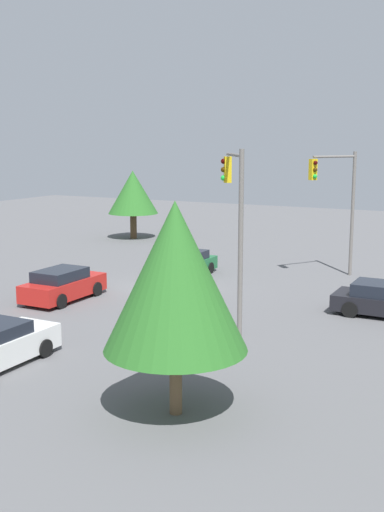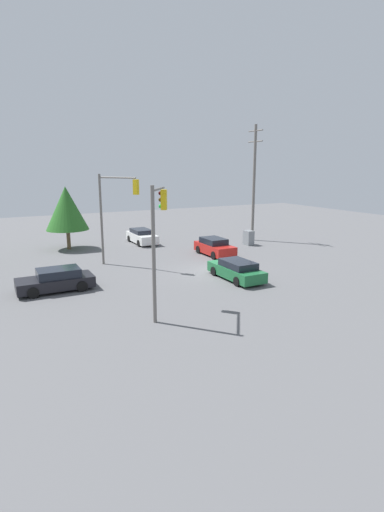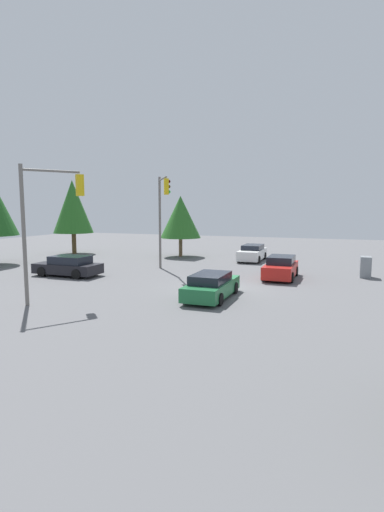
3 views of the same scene
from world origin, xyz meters
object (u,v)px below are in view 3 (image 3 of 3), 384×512
(sedan_white, at_px, (252,253))
(traffic_signal_cross, at_px, (47,211))
(electrical_cabinet, at_px, (366,267))
(sedan_dark, at_px, (68,266))
(sedan_red, at_px, (281,268))
(traffic_signal_main, at_px, (162,207))
(sedan_green, at_px, (211,286))

(sedan_white, relative_size, traffic_signal_cross, 0.68)
(traffic_signal_cross, height_order, electrical_cabinet, traffic_signal_cross)
(sedan_dark, relative_size, electrical_cabinet, 3.23)
(sedan_dark, bearing_deg, traffic_signal_cross, -148.71)
(sedan_dark, bearing_deg, sedan_red, -73.43)
(traffic_signal_main, relative_size, electrical_cabinet, 4.95)
(traffic_signal_cross, xyz_separation_m, electrical_cabinet, (12.89, -14.72, -3.72))
(sedan_green, bearing_deg, traffic_signal_main, 129.95)
(traffic_signal_cross, bearing_deg, traffic_signal_main, 28.65)
(sedan_dark, distance_m, sedan_white, 15.54)
(sedan_dark, distance_m, traffic_signal_main, 7.67)
(sedan_red, bearing_deg, traffic_signal_cross, 47.83)
(sedan_white, height_order, electrical_cabinet, electrical_cabinet)
(sedan_dark, relative_size, traffic_signal_cross, 0.68)
(sedan_red, xyz_separation_m, traffic_signal_main, (0.18, 8.47, 3.92))
(sedan_white, bearing_deg, sedan_red, 114.18)
(sedan_white, bearing_deg, sedan_green, 94.13)
(traffic_signal_cross, bearing_deg, sedan_dark, 65.71)
(sedan_green, distance_m, sedan_red, 7.41)
(sedan_red, height_order, sedan_white, sedan_red)
(sedan_white, relative_size, electrical_cabinet, 3.24)
(traffic_signal_main, height_order, electrical_cabinet, traffic_signal_main)
(sedan_red, distance_m, sedan_white, 8.65)
(sedan_red, height_order, traffic_signal_cross, traffic_signal_cross)
(sedan_dark, xyz_separation_m, sedan_red, (4.02, -13.52, 0.04))
(sedan_dark, distance_m, sedan_red, 14.10)
(sedan_white, xyz_separation_m, traffic_signal_main, (-7.71, 4.93, 3.95))
(traffic_signal_main, distance_m, traffic_signal_cross, 10.78)
(sedan_dark, bearing_deg, sedan_white, -39.95)
(sedan_dark, height_order, electrical_cabinet, electrical_cabinet)
(sedan_red, relative_size, electrical_cabinet, 3.03)
(sedan_green, height_order, sedan_white, sedan_white)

